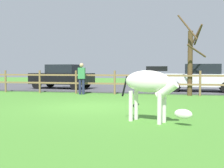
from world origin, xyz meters
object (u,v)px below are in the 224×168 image
at_px(visitor_near_fence, 82,77).
at_px(parked_car_black, 62,76).
at_px(zebra, 150,86).
at_px(bare_tree, 191,59).
at_px(parked_car_white, 201,77).
at_px(crow_on_grass, 136,106).

bearing_deg(visitor_near_fence, parked_car_black, 126.92).
xyz_separation_m(zebra, parked_car_black, (-6.75, 10.32, -0.08)).
relative_size(zebra, visitor_near_fence, 1.13).
height_order(bare_tree, parked_car_black, bare_tree).
xyz_separation_m(zebra, parked_car_white, (1.87, 9.88, -0.08)).
bearing_deg(zebra, visitor_near_fence, 121.32).
relative_size(parked_car_white, parked_car_black, 0.99).
distance_m(crow_on_grass, parked_car_black, 10.17).
bearing_deg(parked_car_black, visitor_near_fence, -53.08).
height_order(parked_car_white, visitor_near_fence, visitor_near_fence).
bearing_deg(crow_on_grass, bare_tree, 70.40).
bearing_deg(parked_car_black, crow_on_grass, -53.37).
distance_m(crow_on_grass, visitor_near_fence, 6.07).
relative_size(bare_tree, visitor_near_fence, 2.43).
distance_m(zebra, visitor_near_fence, 8.22).
xyz_separation_m(bare_tree, parked_car_black, (-7.99, 2.70, -0.99)).
distance_m(crow_on_grass, parked_car_white, 8.15).
xyz_separation_m(bare_tree, crow_on_grass, (-1.94, -5.44, -1.71)).
relative_size(bare_tree, zebra, 2.15).
xyz_separation_m(zebra, visitor_near_fence, (-4.27, 7.02, -0.02)).
xyz_separation_m(bare_tree, visitor_near_fence, (-5.51, -0.60, -0.92)).
relative_size(crow_on_grass, parked_car_black, 0.05).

